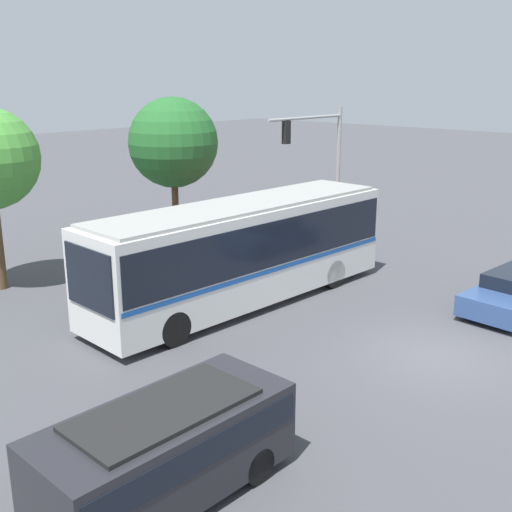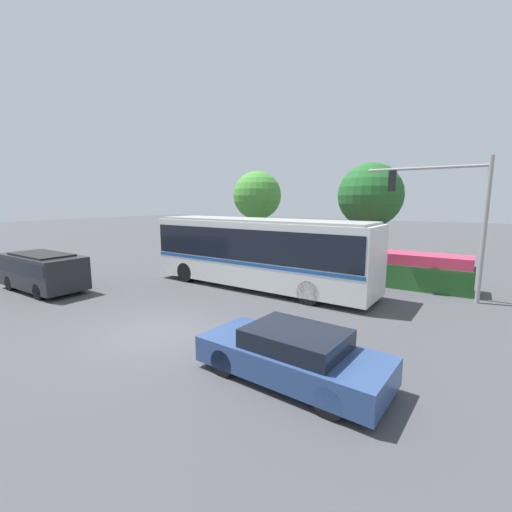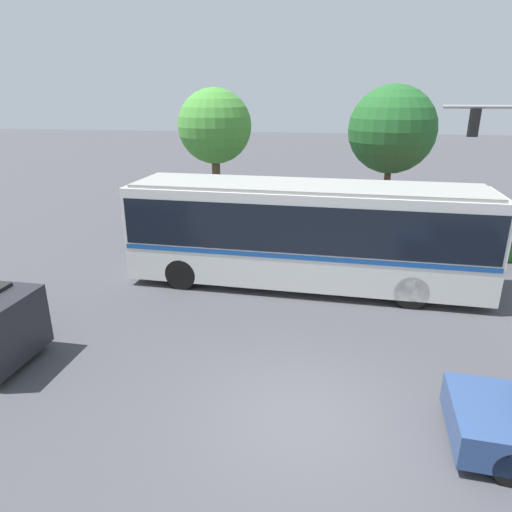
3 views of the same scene
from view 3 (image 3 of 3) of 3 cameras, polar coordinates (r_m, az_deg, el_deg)
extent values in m
plane|color=#444449|center=(9.26, 5.64, -19.67)|extent=(140.00, 140.00, 0.00)
cube|color=silver|center=(14.37, 6.22, 2.84)|extent=(11.21, 2.97, 2.95)
cube|color=black|center=(14.24, 6.29, 4.66)|extent=(10.99, 3.00, 1.42)
cube|color=#194C9E|center=(14.47, 6.17, 1.50)|extent=(11.10, 2.99, 0.14)
cube|color=black|center=(15.75, -14.45, 5.17)|extent=(0.14, 2.18, 1.65)
cube|color=#959592|center=(14.00, 6.45, 8.83)|extent=(10.76, 2.75, 0.10)
cylinder|color=black|center=(14.55, -9.41, -2.21)|extent=(1.01, 0.34, 1.00)
cylinder|color=black|center=(16.54, -6.69, 0.64)|extent=(1.01, 0.34, 1.00)
cylinder|color=black|center=(13.82, 19.01, -4.28)|extent=(1.01, 0.34, 1.00)
cylinder|color=black|center=(15.91, 18.10, -1.02)|extent=(1.01, 0.34, 1.00)
cylinder|color=black|center=(10.08, 27.32, -16.11)|extent=(0.67, 0.26, 0.66)
cylinder|color=black|center=(12.68, -28.06, -8.62)|extent=(0.70, 0.27, 0.69)
cube|color=black|center=(17.09, 25.87, 14.93)|extent=(0.30, 0.22, 0.90)
cylinder|color=red|center=(17.20, 25.92, 15.95)|extent=(0.18, 0.02, 0.18)
cylinder|color=yellow|center=(17.21, 25.76, 14.96)|extent=(0.18, 0.02, 0.18)
cylinder|color=green|center=(17.23, 25.61, 13.98)|extent=(0.18, 0.02, 0.18)
cube|color=#286028|center=(18.98, 21.18, 2.16)|extent=(8.09, 1.57, 1.15)
cube|color=#CC3351|center=(18.77, 21.49, 4.58)|extent=(7.93, 1.49, 0.51)
cylinder|color=brown|center=(22.02, -5.01, 8.58)|extent=(0.39, 0.39, 3.29)
sphere|color=#479338|center=(21.66, -5.24, 16.04)|extent=(3.40, 3.40, 3.40)
cylinder|color=brown|center=(21.45, 16.06, 7.34)|extent=(0.29, 0.29, 3.10)
sphere|color=#236028|center=(21.06, 16.83, 15.06)|extent=(3.75, 3.75, 3.75)
camera|label=1|loc=(14.82, -81.70, 8.06)|focal=44.31mm
camera|label=2|loc=(8.09, 93.87, -14.40)|focal=24.10mm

